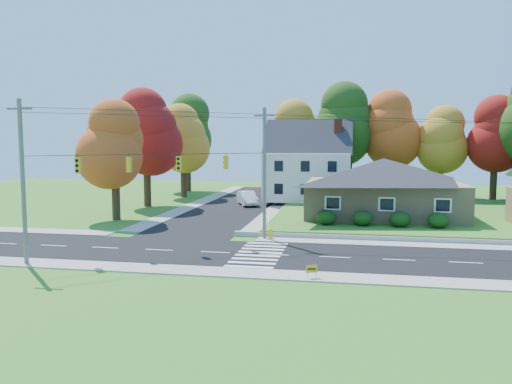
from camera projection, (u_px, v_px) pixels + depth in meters
ground at (274, 255)px, 32.93m from camera, size 120.00×120.00×0.00m
road_main at (274, 255)px, 32.93m from camera, size 90.00×8.00×0.02m
road_cross at (240, 204)px, 59.81m from camera, size 8.00×44.00×0.02m
sidewalk_north at (283, 240)px, 37.82m from camera, size 90.00×2.00×0.08m
sidewalk_south at (261, 274)px, 28.03m from camera, size 90.00×2.00×0.08m
lawn at (429, 212)px, 51.11m from camera, size 30.00×30.00×0.50m
ranch_house at (383, 186)px, 46.81m from camera, size 14.60×10.60×5.40m
colonial_house at (308, 166)px, 59.86m from camera, size 10.40×8.40×9.60m
hedge_row at (381, 219)px, 41.05m from camera, size 10.70×1.70×1.27m
traffic_infrastructure at (275, 176)px, 33.76m from camera, size 38.10×10.66×10.00m
tree_lot_0 at (297, 135)px, 65.72m from camera, size 6.72×6.72×12.51m
tree_lot_1 at (343, 125)px, 63.53m from camera, size 7.84×7.84×14.60m
tree_lot_2 at (391, 130)px, 63.49m from camera, size 7.28×7.28×13.56m
tree_lot_3 at (441, 140)px, 61.56m from camera, size 6.16×6.16×11.47m
tree_lot_4 at (496, 134)px, 59.43m from camera, size 6.72×6.72×12.51m
tree_west_0 at (114, 145)px, 47.02m from camera, size 6.16×6.16×11.47m
tree_west_1 at (146, 133)px, 56.85m from camera, size 7.28×7.28×13.56m
tree_west_2 at (183, 139)px, 66.52m from camera, size 6.72×6.72×12.51m
tree_west_3 at (188, 130)px, 74.58m from camera, size 7.84×7.84×14.60m
white_car at (247, 198)px, 58.52m from camera, size 3.51×5.21×1.62m
fire_hydrant at (270, 234)px, 38.21m from camera, size 0.49×0.38×0.86m
yard_sign at (312, 269)px, 27.06m from camera, size 0.59×0.24×0.78m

